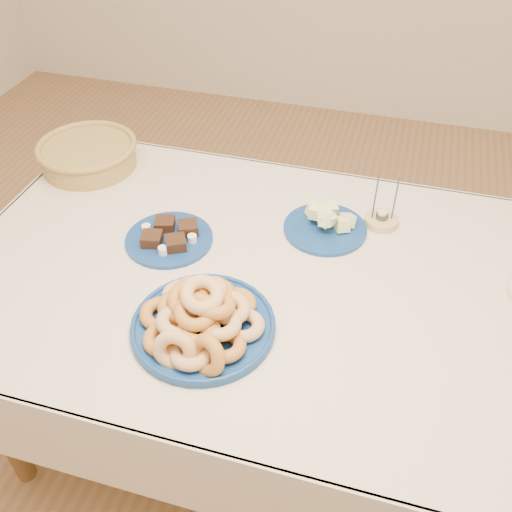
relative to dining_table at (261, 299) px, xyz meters
The scene contains 7 objects.
ground 0.64m from the dining_table, ahead, with size 5.00×5.00×0.00m, color olive.
dining_table is the anchor object (origin of this frame).
donut_platter 0.30m from the dining_table, 107.77° to the right, with size 0.38×0.38×0.16m.
melon_plate 0.30m from the dining_table, 60.29° to the left, with size 0.33×0.33×0.09m.
brownie_plate 0.32m from the dining_table, 169.48° to the left, with size 0.29×0.29×0.04m.
wicker_basket 0.81m from the dining_table, 153.37° to the left, with size 0.40×0.40×0.09m.
candle_holder 0.44m from the dining_table, 46.42° to the left, with size 0.12×0.12×0.17m.
Camera 1 is at (0.31, -1.11, 1.81)m, focal length 40.00 mm.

